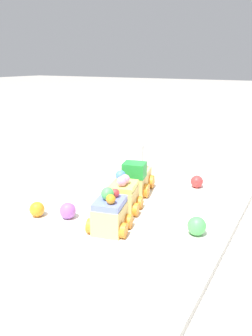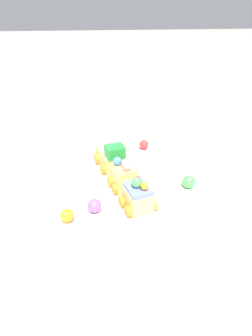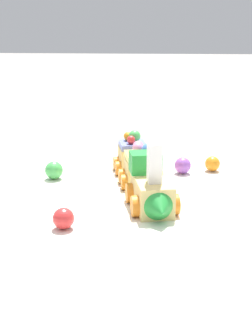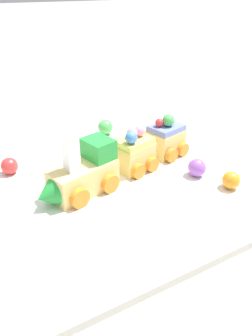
{
  "view_description": "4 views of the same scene",
  "coord_description": "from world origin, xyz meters",
  "px_view_note": "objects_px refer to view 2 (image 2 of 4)",
  "views": [
    {
      "loc": [
        -0.51,
        -0.29,
        0.27
      ],
      "look_at": [
        0.04,
        0.02,
        0.07
      ],
      "focal_mm": 35.0,
      "sensor_mm": 36.0,
      "label": 1
    },
    {
      "loc": [
        -0.51,
        0.05,
        0.36
      ],
      "look_at": [
        -0.02,
        -0.02,
        0.06
      ],
      "focal_mm": 28.0,
      "sensor_mm": 36.0,
      "label": 2
    },
    {
      "loc": [
        0.68,
        0.04,
        0.25
      ],
      "look_at": [
        0.01,
        -0.03,
        0.05
      ],
      "focal_mm": 50.0,
      "sensor_mm": 36.0,
      "label": 3
    },
    {
      "loc": [
        0.2,
        0.39,
        0.28
      ],
      "look_at": [
        -0.0,
        0.01,
        0.03
      ],
      "focal_mm": 35.0,
      "sensor_mm": 36.0,
      "label": 4
    }
  ],
  "objects_px": {
    "cake_car_lemon": "(124,177)",
    "gumball_green": "(189,182)",
    "cake_train_locomotive": "(109,156)",
    "cake_car_blueberry": "(138,197)",
    "gumball_red": "(144,145)",
    "gumball_orange": "(67,216)",
    "gumball_purple": "(94,206)"
  },
  "relations": [
    {
      "from": "gumball_purple",
      "to": "gumball_green",
      "type": "bearing_deg",
      "value": -75.63
    },
    {
      "from": "cake_train_locomotive",
      "to": "cake_car_lemon",
      "type": "bearing_deg",
      "value": 179.96
    },
    {
      "from": "gumball_red",
      "to": "gumball_purple",
      "type": "relative_size",
      "value": 0.94
    },
    {
      "from": "cake_car_blueberry",
      "to": "gumball_orange",
      "type": "relative_size",
      "value": 2.8
    },
    {
      "from": "cake_car_lemon",
      "to": "gumball_green",
      "type": "height_order",
      "value": "cake_car_lemon"
    },
    {
      "from": "cake_train_locomotive",
      "to": "gumball_red",
      "type": "xyz_separation_m",
      "value": [
        0.08,
        -0.11,
        -0.01
      ]
    },
    {
      "from": "cake_car_lemon",
      "to": "gumball_green",
      "type": "xyz_separation_m",
      "value": [
        -0.02,
        -0.15,
        -0.01
      ]
    },
    {
      "from": "cake_car_lemon",
      "to": "gumball_red",
      "type": "bearing_deg",
      "value": -38.12
    },
    {
      "from": "gumball_orange",
      "to": "cake_train_locomotive",
      "type": "bearing_deg",
      "value": -25.91
    },
    {
      "from": "cake_train_locomotive",
      "to": "gumball_red",
      "type": "distance_m",
      "value": 0.13
    },
    {
      "from": "cake_car_lemon",
      "to": "gumball_red",
      "type": "height_order",
      "value": "cake_car_lemon"
    },
    {
      "from": "cake_car_blueberry",
      "to": "cake_car_lemon",
      "type": "bearing_deg",
      "value": 0.09
    },
    {
      "from": "gumball_orange",
      "to": "gumball_red",
      "type": "distance_m",
      "value": 0.34
    },
    {
      "from": "cake_train_locomotive",
      "to": "gumball_orange",
      "type": "xyz_separation_m",
      "value": [
        -0.2,
        0.1,
        -0.01
      ]
    },
    {
      "from": "cake_car_lemon",
      "to": "cake_car_blueberry",
      "type": "xyz_separation_m",
      "value": [
        -0.08,
        -0.02,
        -0.0
      ]
    },
    {
      "from": "cake_train_locomotive",
      "to": "cake_car_lemon",
      "type": "relative_size",
      "value": 1.73
    },
    {
      "from": "cake_car_blueberry",
      "to": "gumball_orange",
      "type": "bearing_deg",
      "value": 84.28
    },
    {
      "from": "gumball_purple",
      "to": "gumball_green",
      "type": "relative_size",
      "value": 0.95
    },
    {
      "from": "cake_train_locomotive",
      "to": "gumball_red",
      "type": "bearing_deg",
      "value": -67.48
    },
    {
      "from": "cake_train_locomotive",
      "to": "cake_car_lemon",
      "type": "distance_m",
      "value": 0.1
    },
    {
      "from": "gumball_green",
      "to": "cake_train_locomotive",
      "type": "bearing_deg",
      "value": 54.36
    },
    {
      "from": "cake_car_blueberry",
      "to": "gumball_red",
      "type": "height_order",
      "value": "cake_car_blueberry"
    },
    {
      "from": "gumball_red",
      "to": "gumball_green",
      "type": "bearing_deg",
      "value": -162.25
    },
    {
      "from": "gumball_purple",
      "to": "cake_train_locomotive",
      "type": "bearing_deg",
      "value": -13.83
    },
    {
      "from": "gumball_red",
      "to": "gumball_orange",
      "type": "bearing_deg",
      "value": 143.75
    },
    {
      "from": "cake_train_locomotive",
      "to": "gumball_green",
      "type": "xyz_separation_m",
      "value": [
        -0.12,
        -0.17,
        -0.01
      ]
    },
    {
      "from": "gumball_orange",
      "to": "gumball_red",
      "type": "relative_size",
      "value": 0.99
    },
    {
      "from": "gumball_red",
      "to": "gumball_green",
      "type": "relative_size",
      "value": 0.9
    },
    {
      "from": "gumball_red",
      "to": "cake_car_blueberry",
      "type": "bearing_deg",
      "value": 166.28
    },
    {
      "from": "gumball_orange",
      "to": "gumball_red",
      "type": "height_order",
      "value": "same"
    },
    {
      "from": "cake_train_locomotive",
      "to": "gumball_orange",
      "type": "bearing_deg",
      "value": 140.27
    },
    {
      "from": "gumball_red",
      "to": "gumball_purple",
      "type": "height_order",
      "value": "gumball_purple"
    }
  ]
}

